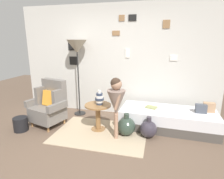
% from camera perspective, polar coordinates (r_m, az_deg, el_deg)
% --- Properties ---
extents(ground_plane, '(12.00, 12.00, 0.00)m').
position_cam_1_polar(ground_plane, '(3.18, -7.26, -19.20)').
color(ground_plane, brown).
extents(gallery_wall, '(4.80, 0.12, 2.60)m').
position_cam_1_polar(gallery_wall, '(4.53, 1.28, 8.77)').
color(gallery_wall, beige).
rests_on(gallery_wall, ground).
extents(rug, '(1.77, 1.25, 0.01)m').
position_cam_1_polar(rug, '(3.78, -3.47, -13.16)').
color(rug, tan).
rests_on(rug, ground).
extents(armchair, '(0.86, 0.73, 0.97)m').
position_cam_1_polar(armchair, '(4.21, -18.55, -4.49)').
color(armchair, '#9E7042').
rests_on(armchair, ground).
extents(daybed, '(1.93, 0.88, 0.40)m').
position_cam_1_polar(daybed, '(4.06, 16.57, -8.64)').
color(daybed, '#4C4742').
rests_on(daybed, ground).
extents(pillow_head, '(0.21, 0.13, 0.19)m').
position_cam_1_polar(pillow_head, '(4.17, 27.55, -4.84)').
color(pillow_head, tan).
rests_on(pillow_head, daybed).
extents(pillow_mid, '(0.20, 0.12, 0.17)m').
position_cam_1_polar(pillow_mid, '(4.05, 25.58, -5.29)').
color(pillow_mid, '#474C56').
rests_on(pillow_mid, daybed).
extents(side_table, '(0.52, 0.52, 0.54)m').
position_cam_1_polar(side_table, '(3.78, -4.32, -6.89)').
color(side_table, olive).
rests_on(side_table, ground).
extents(vase_striped, '(0.18, 0.18, 0.29)m').
position_cam_1_polar(vase_striped, '(3.69, -3.85, -2.77)').
color(vase_striped, '#2D384C').
rests_on(vase_striped, side_table).
extents(floor_lamp, '(0.46, 0.46, 1.79)m').
position_cam_1_polar(floor_lamp, '(4.44, -10.65, 12.10)').
color(floor_lamp, black).
rests_on(floor_lamp, ground).
extents(person_child, '(0.34, 0.34, 1.14)m').
position_cam_1_polar(person_child, '(3.35, 1.30, -3.30)').
color(person_child, '#A37A60').
rests_on(person_child, ground).
extents(book_on_daybed, '(0.26, 0.22, 0.03)m').
position_cam_1_polar(book_on_daybed, '(4.02, 11.94, -5.33)').
color(book_on_daybed, '#91975E').
rests_on(book_on_daybed, daybed).
extents(demijohn_near, '(0.35, 0.35, 0.44)m').
position_cam_1_polar(demijohn_near, '(3.65, 4.38, -11.11)').
color(demijohn_near, '#2D3D33').
rests_on(demijohn_near, ground).
extents(demijohn_far, '(0.32, 0.32, 0.41)m').
position_cam_1_polar(demijohn_far, '(3.64, 11.08, -11.75)').
color(demijohn_far, '#332D38').
rests_on(demijohn_far, ground).
extents(magazine_basket, '(0.28, 0.28, 0.28)m').
position_cam_1_polar(magazine_basket, '(4.24, -26.15, -9.47)').
color(magazine_basket, black).
rests_on(magazine_basket, ground).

